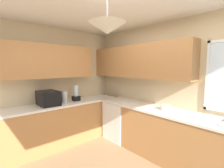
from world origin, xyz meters
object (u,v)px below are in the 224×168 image
Objects in this scene: dishwasher at (120,120)px; microwave at (48,98)px; kettle at (65,97)px; bowl at (165,108)px; blender_appliance at (76,94)px.

dishwasher is 1.69m from microwave.
microwave reaches higher than kettle.
microwave is 2.56× the size of bowl.
kettle is (-0.64, -1.08, 0.60)m from dishwasher.
microwave is 0.63m from blender_appliance.
kettle is at bearing -147.96° from bowl.
blender_appliance reaches higher than kettle.
kettle reaches higher than bowl.
microwave is at bearing -93.33° from kettle.
blender_appliance is (-0.66, -0.79, 0.64)m from dishwasher.
dishwasher is at bearing 65.09° from microwave.
bowl is at bearing 39.03° from microwave.
dishwasher is at bearing 50.17° from blender_appliance.
kettle is 2.09m from bowl.
kettle is 0.29m from blender_appliance.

